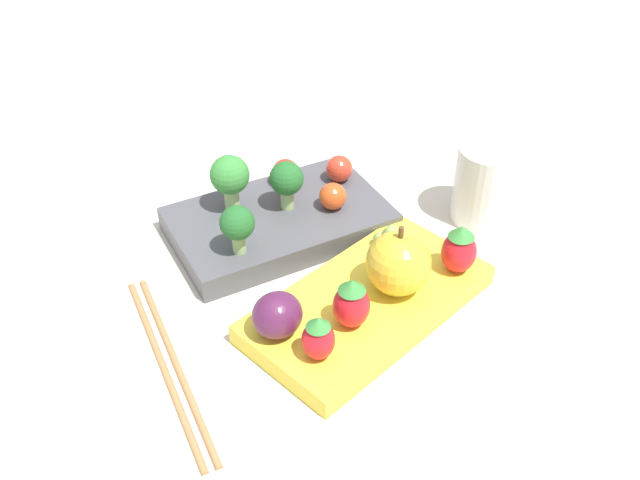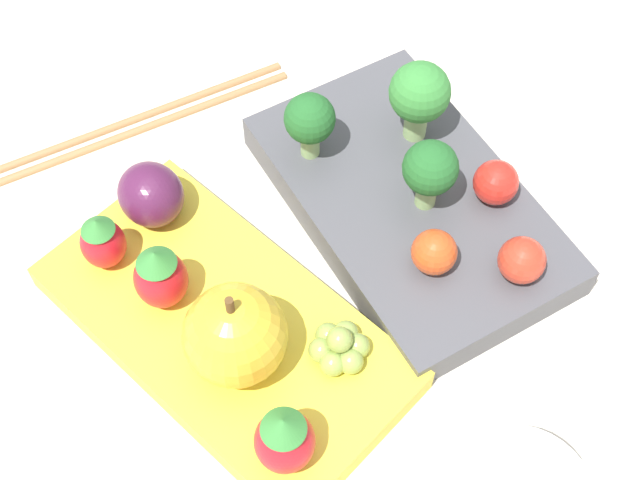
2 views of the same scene
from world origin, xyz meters
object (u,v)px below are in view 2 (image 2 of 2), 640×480
(chopsticks_pair, at_px, (139,121))
(strawberry_0, at_px, (284,439))
(bento_box_savoury, at_px, (412,206))
(cherry_tomato_0, at_px, (522,260))
(bento_box_fruit, at_px, (221,322))
(broccoli_floret_1, at_px, (419,95))
(broccoli_floret_0, at_px, (310,120))
(broccoli_floret_2, at_px, (430,170))
(strawberry_2, at_px, (102,241))
(apple, at_px, (235,335))
(cherry_tomato_1, at_px, (496,182))
(strawberry_1, at_px, (160,276))
(grape_cluster, at_px, (339,347))
(plum, at_px, (151,194))
(cherry_tomato_2, at_px, (434,252))

(chopsticks_pair, bearing_deg, strawberry_0, -13.94)
(bento_box_savoury, distance_m, cherry_tomato_0, 0.08)
(bento_box_fruit, height_order, broccoli_floret_1, broccoli_floret_1)
(broccoli_floret_0, bearing_deg, bento_box_fruit, -62.13)
(strawberry_0, bearing_deg, broccoli_floret_0, 138.92)
(broccoli_floret_2, relative_size, strawberry_2, 1.26)
(broccoli_floret_1, distance_m, apple, 0.18)
(broccoli_floret_2, xyz_separation_m, cherry_tomato_1, (0.02, 0.03, -0.02))
(strawberry_1, xyz_separation_m, grape_cluster, (0.09, 0.05, -0.01))
(broccoli_floret_1, xyz_separation_m, plum, (-0.05, -0.16, -0.02))
(bento_box_fruit, height_order, cherry_tomato_0, cherry_tomato_0)
(cherry_tomato_2, height_order, strawberry_1, strawberry_1)
(cherry_tomato_1, relative_size, strawberry_0, 0.58)
(broccoli_floret_0, bearing_deg, cherry_tomato_1, 35.29)
(cherry_tomato_1, height_order, strawberry_0, strawberry_0)
(bento_box_fruit, height_order, broccoli_floret_0, broccoli_floret_0)
(bento_box_savoury, distance_m, strawberry_1, 0.16)
(broccoli_floret_2, height_order, strawberry_1, broccoli_floret_2)
(apple, distance_m, plum, 0.11)
(broccoli_floret_0, height_order, strawberry_2, broccoli_floret_0)
(cherry_tomato_1, bearing_deg, apple, -92.38)
(bento_box_savoury, xyz_separation_m, cherry_tomato_2, (0.04, -0.02, 0.02))
(cherry_tomato_0, relative_size, cherry_tomato_2, 1.03)
(broccoli_floret_0, height_order, strawberry_1, broccoli_floret_0)
(strawberry_0, xyz_separation_m, chopsticks_pair, (-0.25, 0.06, -0.04))
(apple, height_order, strawberry_0, apple)
(broccoli_floret_1, relative_size, strawberry_2, 1.44)
(broccoli_floret_2, bearing_deg, strawberry_1, -105.44)
(bento_box_savoury, distance_m, cherry_tomato_2, 0.06)
(broccoli_floret_0, height_order, chopsticks_pair, broccoli_floret_0)
(cherry_tomato_0, relative_size, chopsticks_pair, 0.13)
(strawberry_0, height_order, strawberry_1, same)
(strawberry_0, bearing_deg, broccoli_floret_1, 121.93)
(broccoli_floret_0, relative_size, cherry_tomato_2, 1.80)
(apple, relative_size, chopsticks_pair, 0.31)
(cherry_tomato_2, relative_size, strawberry_0, 0.56)
(chopsticks_pair, bearing_deg, broccoli_floret_1, 43.40)
(cherry_tomato_2, bearing_deg, strawberry_1, -121.03)
(bento_box_fruit, height_order, strawberry_2, strawberry_2)
(strawberry_1, bearing_deg, cherry_tomato_2, 58.97)
(bento_box_savoury, height_order, strawberry_1, strawberry_1)
(cherry_tomato_2, xyz_separation_m, strawberry_2, (-0.12, -0.14, 0.00))
(broccoli_floret_0, relative_size, broccoli_floret_2, 0.95)
(bento_box_fruit, relative_size, plum, 5.56)
(cherry_tomato_0, distance_m, cherry_tomato_1, 0.05)
(broccoli_floret_2, height_order, chopsticks_pair, broccoli_floret_2)
(chopsticks_pair, bearing_deg, strawberry_1, -24.41)
(bento_box_savoury, relative_size, cherry_tomato_0, 8.05)
(grape_cluster, bearing_deg, cherry_tomato_1, 99.81)
(cherry_tomato_0, distance_m, plum, 0.21)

